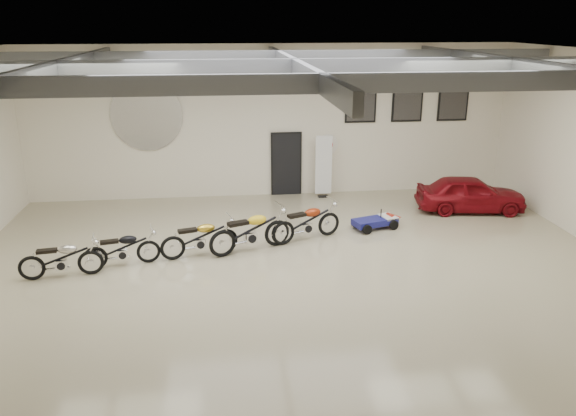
{
  "coord_description": "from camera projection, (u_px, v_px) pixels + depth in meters",
  "views": [
    {
      "loc": [
        -1.6,
        -12.4,
        5.71
      ],
      "look_at": [
        0.0,
        1.2,
        1.1
      ],
      "focal_mm": 35.0,
      "sensor_mm": 36.0,
      "label": 1
    }
  ],
  "objects": [
    {
      "name": "ceiling_beams",
      "position": [
        294.0,
        66.0,
        12.16
      ],
      "size": [
        15.8,
        11.8,
        0.32
      ],
      "primitive_type": null,
      "color": "slate",
      "rests_on": "ceiling"
    },
    {
      "name": "motorcycle_gold",
      "position": [
        199.0,
        237.0,
        14.12
      ],
      "size": [
        2.04,
        1.08,
        1.01
      ],
      "primitive_type": null,
      "rotation": [
        0.0,
        0.0,
        0.26
      ],
      "color": "silver",
      "rests_on": "floor"
    },
    {
      "name": "motorcycle_red",
      "position": [
        307.0,
        222.0,
        15.14
      ],
      "size": [
        2.13,
        1.36,
        1.06
      ],
      "primitive_type": null,
      "rotation": [
        0.0,
        0.0,
        0.39
      ],
      "color": "silver",
      "rests_on": "floor"
    },
    {
      "name": "poster_mid",
      "position": [
        407.0,
        102.0,
        18.81
      ],
      "size": [
        1.05,
        0.08,
        1.35
      ],
      "primitive_type": null,
      "color": "black",
      "rests_on": "back_wall"
    },
    {
      "name": "banner_stand",
      "position": [
        323.0,
        168.0,
        18.72
      ],
      "size": [
        0.55,
        0.23,
        2.02
      ],
      "primitive_type": null,
      "rotation": [
        0.0,
        0.0,
        -0.02
      ],
      "color": "white",
      "rests_on": "floor"
    },
    {
      "name": "go_kart",
      "position": [
        379.0,
        218.0,
        16.11
      ],
      "size": [
        1.72,
        1.15,
        0.57
      ],
      "primitive_type": null,
      "rotation": [
        0.0,
        0.0,
        0.31
      ],
      "color": "navy",
      "rests_on": "floor"
    },
    {
      "name": "poster_left",
      "position": [
        361.0,
        102.0,
        18.63
      ],
      "size": [
        1.05,
        0.08,
        1.35
      ],
      "primitive_type": null,
      "color": "black",
      "rests_on": "back_wall"
    },
    {
      "name": "motorcycle_black",
      "position": [
        122.0,
        248.0,
        13.55
      ],
      "size": [
        1.86,
        0.91,
        0.93
      ],
      "primitive_type": null,
      "rotation": [
        0.0,
        0.0,
        0.21
      ],
      "color": "silver",
      "rests_on": "floor"
    },
    {
      "name": "door",
      "position": [
        286.0,
        165.0,
        18.99
      ],
      "size": [
        0.92,
        0.08,
        2.1
      ],
      "primitive_type": "cube",
      "color": "black",
      "rests_on": "back_wall"
    },
    {
      "name": "oil_sign",
      "position": [
        327.0,
        145.0,
        18.94
      ],
      "size": [
        0.72,
        0.1,
        0.72
      ],
      "primitive_type": null,
      "color": "white",
      "rests_on": "back_wall"
    },
    {
      "name": "ceiling",
      "position": [
        295.0,
        54.0,
        12.08
      ],
      "size": [
        16.0,
        12.0,
        0.01
      ],
      "primitive_type": "cube",
      "color": "slate",
      "rests_on": "back_wall"
    },
    {
      "name": "vintage_car",
      "position": [
        470.0,
        194.0,
        17.46
      ],
      "size": [
        1.78,
        3.46,
        1.13
      ],
      "primitive_type": "imported",
      "rotation": [
        0.0,
        0.0,
        1.43
      ],
      "color": "maroon",
      "rests_on": "floor"
    },
    {
      "name": "poster_right",
      "position": [
        453.0,
        101.0,
        18.98
      ],
      "size": [
        1.05,
        0.08,
        1.35
      ],
      "primitive_type": null,
      "color": "black",
      "rests_on": "back_wall"
    },
    {
      "name": "logo_plaque",
      "position": [
        147.0,
        115.0,
        17.94
      ],
      "size": [
        2.3,
        0.06,
        1.16
      ],
      "primitive_type": null,
      "color": "silver",
      "rests_on": "back_wall"
    },
    {
      "name": "floor",
      "position": [
        294.0,
        266.0,
        13.67
      ],
      "size": [
        16.0,
        12.0,
        0.01
      ],
      "primitive_type": "cube",
      "color": "tan",
      "rests_on": "ground"
    },
    {
      "name": "motorcycle_silver",
      "position": [
        61.0,
        258.0,
        12.95
      ],
      "size": [
        1.9,
        0.8,
        0.96
      ],
      "primitive_type": null,
      "rotation": [
        0.0,
        0.0,
        0.13
      ],
      "color": "silver",
      "rests_on": "floor"
    },
    {
      "name": "back_wall",
      "position": [
        271.0,
        122.0,
        18.52
      ],
      "size": [
        16.0,
        0.02,
        5.0
      ],
      "primitive_type": "cube",
      "color": "#EFE4CD",
      "rests_on": "floor"
    },
    {
      "name": "motorcycle_yellow",
      "position": [
        250.0,
        230.0,
        14.4
      ],
      "size": [
        2.3,
        1.45,
        1.15
      ],
      "primitive_type": null,
      "rotation": [
        0.0,
        0.0,
        0.38
      ],
      "color": "silver",
      "rests_on": "floor"
    }
  ]
}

